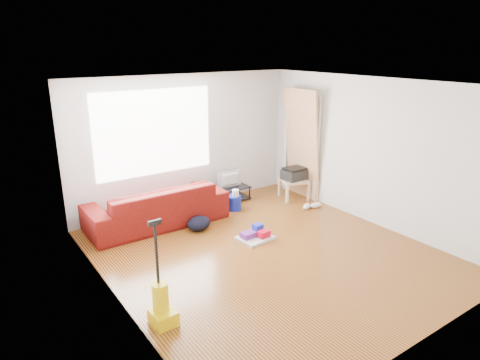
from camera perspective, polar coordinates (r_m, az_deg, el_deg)
room at (r=6.22m, az=3.41°, el=1.29°), size 4.51×5.01×2.51m
sofa at (r=7.65m, az=-10.87°, el=-5.78°), size 2.40×0.94×0.70m
tv_stand at (r=8.58m, az=-1.19°, el=-1.78°), size 0.72×0.42×0.27m
tv at (r=8.49m, az=-1.21°, el=0.03°), size 0.55×0.07×0.32m
side_table at (r=8.69m, az=7.22°, el=-0.29°), size 0.64×0.64×0.41m
printer at (r=8.64m, az=7.27°, el=0.86°), size 0.46×0.35×0.24m
bucket at (r=8.16m, az=-0.79°, el=-3.92°), size 0.35×0.35×0.27m
toilet_paper at (r=8.09m, az=-0.60°, el=-2.63°), size 0.13×0.13×0.12m
cleaning_tray at (r=6.96m, az=2.09°, el=-7.38°), size 0.56×0.46×0.19m
backpack at (r=7.33m, az=-5.50°, el=-6.60°), size 0.49×0.43×0.23m
sneakers at (r=8.30m, az=9.48°, el=-3.40°), size 0.46×0.23×0.10m
vacuum at (r=5.04m, az=-10.40°, el=-16.07°), size 0.27×0.30×1.23m
door_panel at (r=8.92m, az=7.94°, el=-2.16°), size 0.27×0.88×2.20m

